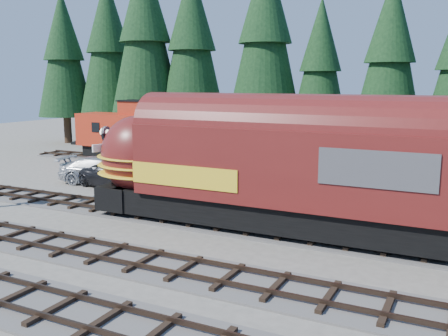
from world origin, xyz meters
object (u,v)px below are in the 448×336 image
at_px(depot, 276,149).
at_px(locomotive, 249,171).
at_px(caboose, 128,133).
at_px(pickup_truck_a, 118,176).
at_px(pickup_truck_b, 104,171).

relative_size(depot, locomotive, 0.72).
distance_m(caboose, pickup_truck_a, 11.36).
distance_m(depot, pickup_truck_b, 12.21).
xyz_separation_m(depot, pickup_truck_a, (-10.34, -1.83, -2.16)).
height_order(pickup_truck_a, pickup_truck_b, pickup_truck_b).
bearing_deg(depot, locomotive, -80.05).
bearing_deg(pickup_truck_b, pickup_truck_a, -122.05).
bearing_deg(pickup_truck_a, pickup_truck_b, 81.88).
height_order(locomotive, caboose, caboose).
xyz_separation_m(depot, pickup_truck_b, (-11.97, -1.23, -2.05)).
distance_m(locomotive, pickup_truck_b, 14.26).
height_order(depot, caboose, depot).
xyz_separation_m(depot, locomotive, (1.14, -6.50, -0.16)).
bearing_deg(pickup_truck_a, caboose, 46.01).
height_order(depot, pickup_truck_b, depot).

